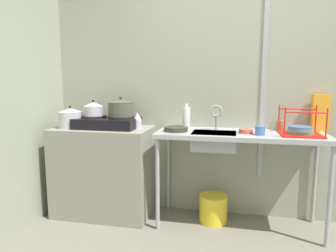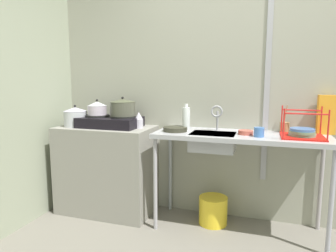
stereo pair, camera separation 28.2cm
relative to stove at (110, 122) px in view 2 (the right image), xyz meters
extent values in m
cube|color=#9F9F8E|center=(1.38, 0.32, 0.43)|extent=(4.81, 0.10, 2.76)
cube|color=#A5A5AB|center=(1.49, 0.26, 0.57)|extent=(0.05, 0.01, 2.20)
cube|color=gray|center=(-0.05, 0.00, -0.50)|extent=(0.96, 0.53, 0.89)
cube|color=#A5A5AB|center=(1.27, 0.00, -0.08)|extent=(1.50, 0.53, 0.04)
cylinder|color=#A3A0A8|center=(0.56, -0.23, -0.52)|extent=(0.04, 0.04, 0.85)
cylinder|color=#A4A3B1|center=(1.99, -0.23, -0.52)|extent=(0.04, 0.04, 0.85)
cylinder|color=#A0A6AD|center=(0.56, 0.23, -0.52)|extent=(0.04, 0.04, 0.85)
cylinder|color=#A79EA4|center=(1.99, 0.23, -0.52)|extent=(0.04, 0.04, 0.85)
cube|color=black|center=(0.00, 0.00, -0.01)|extent=(0.60, 0.37, 0.10)
cylinder|color=black|center=(-0.14, 0.00, 0.05)|extent=(0.24, 0.24, 0.02)
cylinder|color=black|center=(0.14, 0.00, 0.05)|extent=(0.24, 0.24, 0.02)
cylinder|color=silver|center=(-0.14, 0.00, 0.11)|extent=(0.19, 0.19, 0.09)
cone|color=silver|center=(-0.14, 0.00, 0.18)|extent=(0.19, 0.19, 0.04)
sphere|color=black|center=(-0.14, 0.00, 0.21)|extent=(0.02, 0.02, 0.02)
cylinder|color=#4B4C3E|center=(0.14, 0.00, 0.13)|extent=(0.25, 0.25, 0.14)
cone|color=#50533C|center=(0.14, 0.00, 0.22)|extent=(0.25, 0.25, 0.03)
sphere|color=black|center=(0.14, 0.00, 0.24)|extent=(0.02, 0.02, 0.02)
cylinder|color=silver|center=(-0.36, -0.07, 0.02)|extent=(0.23, 0.23, 0.16)
cone|color=silver|center=(-0.36, -0.07, 0.12)|extent=(0.23, 0.23, 0.04)
sphere|color=black|center=(-0.36, -0.07, 0.15)|extent=(0.02, 0.02, 0.02)
cylinder|color=silver|center=(0.30, 0.03, -0.01)|extent=(0.08, 0.08, 0.09)
cone|color=silver|center=(0.30, 0.03, 0.07)|extent=(0.08, 0.08, 0.07)
cube|color=#A5A5AB|center=(1.05, -0.05, -0.13)|extent=(0.39, 0.29, 0.15)
cylinder|color=#A5A5AB|center=(1.06, 0.13, 0.04)|extent=(0.02, 0.02, 0.18)
torus|color=#A5A5AB|center=(1.06, 0.08, 0.13)|extent=(0.11, 0.02, 0.11)
cylinder|color=#333226|center=(0.70, -0.05, -0.04)|extent=(0.22, 0.22, 0.04)
cylinder|color=red|center=(1.62, -0.17, 0.07)|extent=(0.01, 0.01, 0.25)
cylinder|color=red|center=(1.93, -0.17, 0.07)|extent=(0.01, 0.01, 0.25)
cylinder|color=red|center=(1.62, 0.14, 0.07)|extent=(0.01, 0.01, 0.25)
cylinder|color=red|center=(1.93, 0.14, 0.07)|extent=(0.01, 0.01, 0.25)
cylinder|color=red|center=(1.78, -0.17, 0.15)|extent=(0.31, 0.01, 0.01)
cylinder|color=red|center=(1.78, 0.14, 0.15)|extent=(0.31, 0.01, 0.01)
cube|color=red|center=(1.78, -0.02, -0.05)|extent=(0.33, 0.34, 0.01)
cylinder|color=slate|center=(1.77, -0.01, -0.03)|extent=(0.21, 0.21, 0.02)
cylinder|color=slate|center=(1.77, -0.02, -0.01)|extent=(0.20, 0.20, 0.02)
cylinder|color=#446BA9|center=(1.77, -0.02, 0.01)|extent=(0.19, 0.19, 0.02)
cylinder|color=#4270B6|center=(1.44, -0.10, -0.02)|extent=(0.08, 0.08, 0.08)
cylinder|color=#BC5243|center=(1.33, -0.02, -0.04)|extent=(0.13, 0.13, 0.04)
cylinder|color=white|center=(0.78, 0.02, 0.05)|extent=(0.07, 0.07, 0.22)
cylinder|color=white|center=(0.78, 0.02, 0.18)|extent=(0.03, 0.03, 0.03)
cube|color=orange|center=(1.98, 0.21, 0.11)|extent=(0.15, 0.08, 0.34)
cylinder|color=#9E774D|center=(1.65, 0.20, -0.01)|extent=(0.08, 0.08, 0.09)
cylinder|color=olive|center=(1.65, 0.20, 0.08)|extent=(0.04, 0.05, 0.21)
cylinder|color=yellow|center=(1.05, 0.04, -0.81)|extent=(0.27, 0.27, 0.26)
camera|label=1|loc=(1.20, -2.73, 0.40)|focal=32.03mm
camera|label=2|loc=(1.47, -2.66, 0.40)|focal=32.03mm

